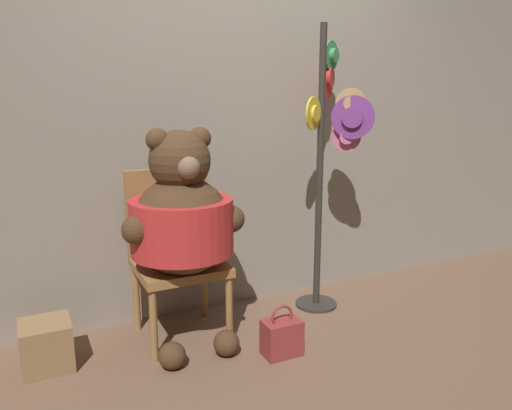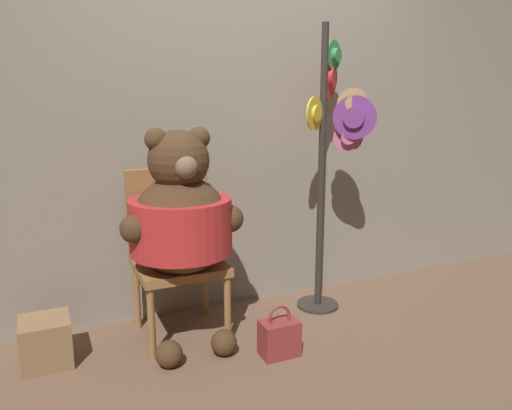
% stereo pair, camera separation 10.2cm
% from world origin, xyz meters
% --- Properties ---
extents(ground_plane, '(14.00, 14.00, 0.00)m').
position_xyz_m(ground_plane, '(0.00, 0.00, 0.00)').
color(ground_plane, brown).
extents(wall_back, '(8.00, 0.10, 2.76)m').
position_xyz_m(wall_back, '(0.00, 0.68, 1.38)').
color(wall_back, gray).
rests_on(wall_back, ground_plane).
extents(chair, '(0.50, 0.47, 0.98)m').
position_xyz_m(chair, '(-0.45, 0.40, 0.52)').
color(chair, '#9E703D').
rests_on(chair, ground_plane).
extents(teddy_bear, '(0.69, 0.61, 1.24)m').
position_xyz_m(teddy_bear, '(-0.45, 0.23, 0.73)').
color(teddy_bear, '#4C331E').
rests_on(teddy_bear, ground_plane).
extents(hat_display_rack, '(0.43, 0.42, 1.83)m').
position_xyz_m(hat_display_rack, '(0.57, 0.32, 1.08)').
color(hat_display_rack, '#332D28').
rests_on(hat_display_rack, ground_plane).
extents(handbag_on_ground, '(0.21, 0.14, 0.29)m').
position_xyz_m(handbag_on_ground, '(-0.02, -0.14, 0.11)').
color(handbag_on_ground, maroon).
rests_on(handbag_on_ground, ground_plane).
extents(wooden_crate, '(0.25, 0.25, 0.25)m').
position_xyz_m(wooden_crate, '(-1.19, 0.28, 0.13)').
color(wooden_crate, '#937047').
rests_on(wooden_crate, ground_plane).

